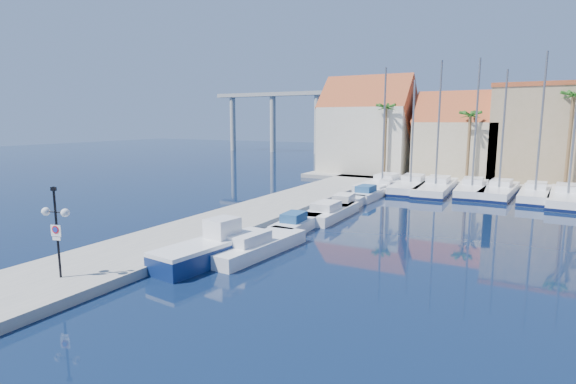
% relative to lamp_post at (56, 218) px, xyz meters
% --- Properties ---
extents(ground, '(260.00, 260.00, 0.00)m').
position_rel_lamp_post_xyz_m(ground, '(8.41, 1.90, -3.32)').
color(ground, '#081432').
rests_on(ground, ground).
extents(quay_west, '(6.00, 77.00, 0.50)m').
position_rel_lamp_post_xyz_m(quay_west, '(-0.59, 15.40, -3.07)').
color(quay_west, gray).
rests_on(quay_west, ground).
extents(shore_north, '(54.00, 16.00, 0.50)m').
position_rel_lamp_post_xyz_m(shore_north, '(18.41, 49.90, -3.07)').
color(shore_north, gray).
rests_on(shore_north, ground).
extents(lamp_post, '(1.43, 0.63, 4.29)m').
position_rel_lamp_post_xyz_m(lamp_post, '(0.00, 0.00, 0.00)').
color(lamp_post, black).
rests_on(lamp_post, quay_west).
extents(fishing_boat, '(2.96, 6.73, 2.28)m').
position_rel_lamp_post_xyz_m(fishing_boat, '(3.68, 6.35, -2.56)').
color(fishing_boat, '#0E2052').
rests_on(fishing_boat, ground).
extents(motorboat_west_0, '(3.05, 7.65, 1.40)m').
position_rel_lamp_post_xyz_m(motorboat_west_0, '(5.02, 8.88, -2.81)').
color(motorboat_west_0, white).
rests_on(motorboat_west_0, ground).
extents(motorboat_west_1, '(2.17, 5.78, 1.40)m').
position_rel_lamp_post_xyz_m(motorboat_west_1, '(4.65, 15.00, -2.81)').
color(motorboat_west_1, white).
rests_on(motorboat_west_1, ground).
extents(motorboat_west_2, '(2.40, 7.40, 1.40)m').
position_rel_lamp_post_xyz_m(motorboat_west_2, '(5.02, 19.99, -2.81)').
color(motorboat_west_2, white).
rests_on(motorboat_west_2, ground).
extents(motorboat_west_3, '(2.65, 6.70, 1.40)m').
position_rel_lamp_post_xyz_m(motorboat_west_3, '(4.81, 24.12, -2.81)').
color(motorboat_west_3, white).
rests_on(motorboat_west_3, ground).
extents(motorboat_west_4, '(2.25, 6.64, 1.40)m').
position_rel_lamp_post_xyz_m(motorboat_west_4, '(4.85, 30.12, -2.81)').
color(motorboat_west_4, white).
rests_on(motorboat_west_4, ground).
extents(motorboat_west_5, '(2.04, 5.15, 1.40)m').
position_rel_lamp_post_xyz_m(motorboat_west_5, '(5.27, 35.29, -2.81)').
color(motorboat_west_5, white).
rests_on(motorboat_west_5, ground).
extents(sailboat_0, '(3.52, 11.82, 13.46)m').
position_rel_lamp_post_xyz_m(sailboat_0, '(4.36, 37.41, -2.74)').
color(sailboat_0, white).
rests_on(sailboat_0, ground).
extents(sailboat_1, '(3.76, 11.96, 12.03)m').
position_rel_lamp_post_xyz_m(sailboat_1, '(7.37, 37.90, -2.76)').
color(sailboat_1, white).
rests_on(sailboat_1, ground).
extents(sailboat_2, '(3.41, 12.06, 13.87)m').
position_rel_lamp_post_xyz_m(sailboat_2, '(10.13, 37.61, -2.74)').
color(sailboat_2, white).
rests_on(sailboat_2, ground).
extents(sailboat_3, '(3.26, 10.84, 13.97)m').
position_rel_lamp_post_xyz_m(sailboat_3, '(13.69, 38.28, -2.73)').
color(sailboat_3, white).
rests_on(sailboat_3, ground).
extents(sailboat_4, '(3.61, 10.72, 12.71)m').
position_rel_lamp_post_xyz_m(sailboat_4, '(16.35, 38.11, -2.74)').
color(sailboat_4, white).
rests_on(sailboat_4, ground).
extents(sailboat_5, '(3.18, 10.09, 14.15)m').
position_rel_lamp_post_xyz_m(sailboat_5, '(19.59, 37.58, -2.71)').
color(sailboat_5, white).
rests_on(sailboat_5, ground).
extents(sailboat_6, '(4.06, 12.19, 12.72)m').
position_rel_lamp_post_xyz_m(sailboat_6, '(22.31, 37.12, -2.75)').
color(sailboat_6, white).
rests_on(sailboat_6, ground).
extents(building_0, '(12.30, 9.00, 13.50)m').
position_rel_lamp_post_xyz_m(building_0, '(-1.59, 48.90, 3.21)').
color(building_0, beige).
rests_on(building_0, shore_north).
extents(building_1, '(10.30, 8.00, 11.00)m').
position_rel_lamp_post_xyz_m(building_1, '(10.41, 48.90, 1.98)').
color(building_1, tan).
rests_on(building_1, shore_north).
extents(building_2, '(14.20, 10.20, 11.50)m').
position_rel_lamp_post_xyz_m(building_2, '(21.41, 49.90, 2.94)').
color(building_2, '#98855E').
rests_on(building_2, shore_north).
extents(palm_0, '(2.60, 2.60, 10.15)m').
position_rel_lamp_post_xyz_m(palm_0, '(2.41, 43.90, 5.76)').
color(palm_0, brown).
rests_on(palm_0, shore_north).
extents(palm_1, '(2.60, 2.60, 9.15)m').
position_rel_lamp_post_xyz_m(palm_1, '(12.41, 43.90, 4.82)').
color(palm_1, brown).
rests_on(palm_1, shore_north).
extents(palm_2, '(2.60, 2.60, 11.15)m').
position_rel_lamp_post_xyz_m(palm_2, '(22.41, 43.90, 6.70)').
color(palm_2, brown).
rests_on(palm_2, shore_north).
extents(viaduct, '(48.00, 2.20, 14.45)m').
position_rel_lamp_post_xyz_m(viaduct, '(-30.66, 83.90, 6.93)').
color(viaduct, '#9E9E99').
rests_on(viaduct, ground).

